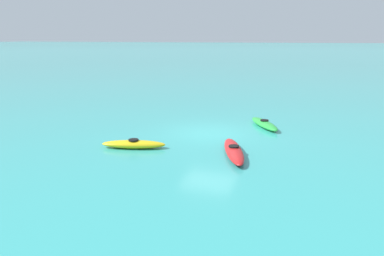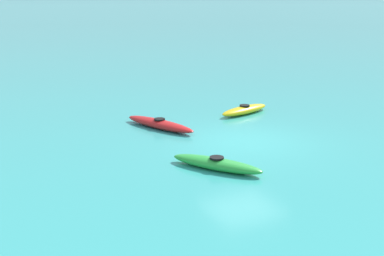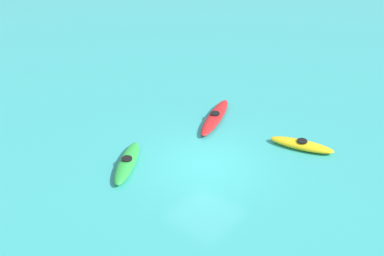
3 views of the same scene
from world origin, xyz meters
name	(u,v)px [view 1 (image 1 of 3)]	position (x,y,z in m)	size (l,w,h in m)	color
ground_plane	(209,133)	(0.00, 0.00, 0.00)	(600.00, 600.00, 0.00)	#38ADA8
kayak_green	(264,124)	(-2.04, 2.26, 0.16)	(2.77, 2.06, 0.37)	green
kayak_red	(234,151)	(2.87, 1.85, 0.16)	(3.33, 1.76, 0.37)	red
kayak_yellow	(134,144)	(3.38, -2.20, 0.16)	(1.36, 2.68, 0.37)	yellow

